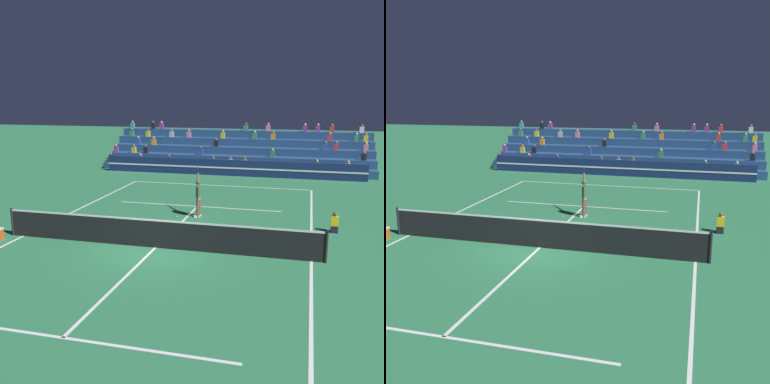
# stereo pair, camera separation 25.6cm
# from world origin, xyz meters

# --- Properties ---
(ground_plane) EXTENTS (120.00, 120.00, 0.00)m
(ground_plane) POSITION_xyz_m (0.00, 0.00, 0.00)
(ground_plane) COLOR #2D7A4C
(court_lines) EXTENTS (11.10, 23.90, 0.01)m
(court_lines) POSITION_xyz_m (0.00, 0.00, 0.00)
(court_lines) COLOR white
(court_lines) RESTS_ON ground
(tennis_net) EXTENTS (12.00, 0.10, 1.10)m
(tennis_net) POSITION_xyz_m (0.00, 0.00, 0.54)
(tennis_net) COLOR black
(tennis_net) RESTS_ON ground
(sponsor_banner_wall) EXTENTS (18.00, 0.26, 1.10)m
(sponsor_banner_wall) POSITION_xyz_m (0.00, 15.54, 0.55)
(sponsor_banner_wall) COLOR navy
(sponsor_banner_wall) RESTS_ON ground
(bleacher_stand) EXTENTS (19.52, 4.75, 3.38)m
(bleacher_stand) POSITION_xyz_m (-0.00, 19.34, 1.02)
(bleacher_stand) COLOR navy
(bleacher_stand) RESTS_ON ground
(ball_kid_courtside) EXTENTS (0.30, 0.36, 0.84)m
(ball_kid_courtside) POSITION_xyz_m (6.39, 3.63, 0.33)
(ball_kid_courtside) COLOR black
(ball_kid_courtside) RESTS_ON ground
(tennis_player) EXTENTS (0.42, 1.26, 2.34)m
(tennis_player) POSITION_xyz_m (0.48, 4.58, 0.98)
(tennis_player) COLOR brown
(tennis_player) RESTS_ON ground
(tennis_ball) EXTENTS (0.07, 0.07, 0.07)m
(tennis_ball) POSITION_xyz_m (-0.42, 4.20, 0.03)
(tennis_ball) COLOR #C6DB33
(tennis_ball) RESTS_ON ground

